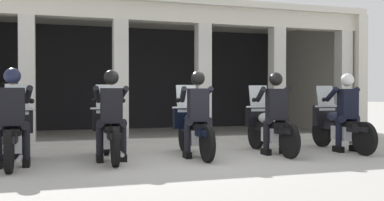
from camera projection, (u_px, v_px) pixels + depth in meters
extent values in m
plane|color=#A8A59E|center=(159.00, 140.00, 10.91)|extent=(80.00, 80.00, 0.00)
cube|color=black|center=(135.00, 78.00, 14.61)|extent=(11.50, 0.24, 3.38)
cube|color=beige|center=(163.00, 13.00, 10.63)|extent=(11.50, 0.36, 0.44)
cube|color=beige|center=(147.00, 15.00, 12.53)|extent=(11.50, 4.69, 0.16)
cube|color=beige|center=(316.00, 78.00, 14.22)|extent=(0.30, 4.69, 3.38)
cube|color=beige|center=(27.00, 81.00, 9.73)|extent=(0.35, 0.36, 2.94)
cube|color=beige|center=(120.00, 81.00, 10.35)|extent=(0.35, 0.36, 2.94)
cube|color=beige|center=(203.00, 82.00, 10.97)|extent=(0.35, 0.36, 2.94)
cube|color=beige|center=(277.00, 83.00, 11.58)|extent=(0.35, 0.36, 2.94)
cube|color=beige|center=(343.00, 83.00, 12.20)|extent=(0.35, 0.36, 2.94)
cube|color=#B7B5AD|center=(168.00, 141.00, 10.20)|extent=(11.10, 0.24, 0.12)
cylinder|color=black|center=(18.00, 142.00, 7.67)|extent=(0.09, 0.64, 0.64)
cylinder|color=black|center=(9.00, 152.00, 6.34)|extent=(0.09, 0.64, 0.64)
cube|color=black|center=(18.00, 130.00, 7.67)|extent=(0.14, 0.44, 0.08)
cube|color=silver|center=(14.00, 143.00, 6.96)|extent=(0.28, 0.44, 0.28)
cube|color=black|center=(14.00, 135.00, 7.00)|extent=(0.18, 1.24, 0.16)
ellipsoid|color=#1E2338|center=(15.00, 123.00, 7.21)|extent=(0.26, 0.48, 0.22)
cube|color=black|center=(13.00, 132.00, 6.83)|extent=(0.24, 0.52, 0.10)
cube|color=black|center=(9.00, 139.00, 6.39)|extent=(0.16, 0.48, 0.10)
cylinder|color=silver|center=(18.00, 128.00, 7.61)|extent=(0.05, 0.24, 0.53)
cube|color=black|center=(17.00, 121.00, 7.55)|extent=(0.52, 0.16, 0.44)
sphere|color=silver|center=(18.00, 119.00, 7.65)|extent=(0.18, 0.18, 0.18)
cube|color=silver|center=(17.00, 99.00, 7.53)|extent=(0.40, 0.14, 0.54)
cylinder|color=silver|center=(17.00, 110.00, 7.46)|extent=(0.62, 0.04, 0.04)
cylinder|color=silver|center=(20.00, 158.00, 6.66)|extent=(0.07, 0.55, 0.07)
cube|color=black|center=(12.00, 107.00, 6.80)|extent=(0.36, 0.22, 0.60)
cube|color=black|center=(13.00, 105.00, 6.92)|extent=(0.05, 0.02, 0.32)
sphere|color=#936B51|center=(12.00, 78.00, 6.82)|extent=(0.21, 0.21, 0.21)
sphere|color=#191E38|center=(12.00, 76.00, 6.82)|extent=(0.26, 0.26, 0.26)
cylinder|color=black|center=(22.00, 126.00, 6.87)|extent=(0.26, 0.29, 0.17)
cylinder|color=black|center=(26.00, 143.00, 6.89)|extent=(0.12, 0.12, 0.53)
cube|color=black|center=(26.00, 163.00, 6.91)|extent=(0.11, 0.26, 0.12)
cylinder|color=black|center=(3.00, 126.00, 6.79)|extent=(0.26, 0.29, 0.17)
cylinder|color=black|center=(28.00, 95.00, 7.09)|extent=(0.19, 0.48, 0.31)
sphere|color=black|center=(32.00, 101.00, 7.30)|extent=(0.09, 0.09, 0.09)
cylinder|color=black|center=(106.00, 138.00, 8.25)|extent=(0.09, 0.64, 0.64)
cylinder|color=black|center=(115.00, 147.00, 6.91)|extent=(0.09, 0.64, 0.64)
cube|color=black|center=(106.00, 127.00, 8.25)|extent=(0.14, 0.44, 0.08)
cube|color=silver|center=(111.00, 140.00, 7.53)|extent=(0.28, 0.44, 0.28)
cube|color=black|center=(110.00, 132.00, 7.58)|extent=(0.18, 1.24, 0.16)
ellipsoid|color=#B2B2B7|center=(109.00, 121.00, 7.79)|extent=(0.26, 0.48, 0.22)
cube|color=black|center=(111.00, 129.00, 7.41)|extent=(0.24, 0.52, 0.10)
cube|color=black|center=(115.00, 136.00, 6.97)|extent=(0.16, 0.48, 0.10)
cylinder|color=silver|center=(106.00, 126.00, 8.19)|extent=(0.05, 0.24, 0.53)
cube|color=black|center=(107.00, 119.00, 8.13)|extent=(0.52, 0.16, 0.44)
sphere|color=silver|center=(106.00, 117.00, 8.23)|extent=(0.18, 0.18, 0.18)
cube|color=silver|center=(107.00, 99.00, 8.11)|extent=(0.40, 0.14, 0.54)
cylinder|color=silver|center=(107.00, 108.00, 8.03)|extent=(0.62, 0.04, 0.04)
cylinder|color=silver|center=(120.00, 153.00, 7.24)|extent=(0.07, 0.55, 0.07)
cube|color=black|center=(111.00, 106.00, 7.38)|extent=(0.36, 0.22, 0.60)
cube|color=#591414|center=(111.00, 104.00, 7.50)|extent=(0.05, 0.02, 0.32)
sphere|color=tan|center=(111.00, 79.00, 7.39)|extent=(0.21, 0.21, 0.21)
sphere|color=black|center=(111.00, 77.00, 7.39)|extent=(0.26, 0.26, 0.26)
cylinder|color=black|center=(120.00, 123.00, 7.45)|extent=(0.26, 0.29, 0.17)
cylinder|color=black|center=(123.00, 139.00, 7.47)|extent=(0.12, 0.12, 0.53)
cube|color=black|center=(123.00, 158.00, 7.48)|extent=(0.11, 0.26, 0.12)
cylinder|color=black|center=(103.00, 124.00, 7.36)|extent=(0.26, 0.29, 0.17)
cylinder|color=black|center=(100.00, 140.00, 7.35)|extent=(0.12, 0.12, 0.53)
cube|color=black|center=(100.00, 159.00, 7.37)|extent=(0.11, 0.26, 0.12)
cylinder|color=black|center=(122.00, 95.00, 7.66)|extent=(0.19, 0.48, 0.31)
sphere|color=black|center=(123.00, 100.00, 7.88)|extent=(0.09, 0.09, 0.09)
cylinder|color=black|center=(97.00, 95.00, 7.53)|extent=(0.19, 0.48, 0.31)
sphere|color=black|center=(94.00, 101.00, 7.72)|extent=(0.09, 0.09, 0.09)
cylinder|color=black|center=(185.00, 136.00, 8.71)|extent=(0.09, 0.64, 0.64)
cylinder|color=black|center=(207.00, 144.00, 7.37)|extent=(0.09, 0.64, 0.64)
cube|color=black|center=(185.00, 126.00, 8.71)|extent=(0.14, 0.44, 0.08)
cube|color=silver|center=(196.00, 137.00, 7.99)|extent=(0.28, 0.44, 0.28)
cube|color=black|center=(195.00, 130.00, 8.04)|extent=(0.18, 1.24, 0.16)
ellipsoid|color=#1E2338|center=(191.00, 119.00, 8.25)|extent=(0.26, 0.48, 0.22)
cube|color=black|center=(198.00, 127.00, 7.87)|extent=(0.24, 0.52, 0.10)
cube|color=black|center=(206.00, 133.00, 7.43)|extent=(0.16, 0.48, 0.10)
cylinder|color=silver|center=(185.00, 124.00, 8.65)|extent=(0.05, 0.24, 0.53)
cube|color=black|center=(186.00, 117.00, 8.59)|extent=(0.52, 0.16, 0.44)
sphere|color=silver|center=(185.00, 116.00, 8.68)|extent=(0.18, 0.18, 0.18)
cube|color=silver|center=(186.00, 99.00, 8.56)|extent=(0.40, 0.14, 0.54)
cylinder|color=silver|center=(188.00, 108.00, 8.49)|extent=(0.62, 0.04, 0.04)
cylinder|color=silver|center=(208.00, 149.00, 7.70)|extent=(0.07, 0.55, 0.07)
cube|color=black|center=(198.00, 105.00, 7.84)|extent=(0.36, 0.22, 0.60)
cube|color=black|center=(196.00, 104.00, 7.95)|extent=(0.05, 0.02, 0.32)
sphere|color=tan|center=(198.00, 80.00, 7.85)|extent=(0.21, 0.21, 0.21)
sphere|color=black|center=(198.00, 78.00, 7.85)|extent=(0.26, 0.26, 0.26)
cylinder|color=black|center=(205.00, 122.00, 7.90)|extent=(0.26, 0.29, 0.17)
cylinder|color=black|center=(208.00, 137.00, 7.93)|extent=(0.12, 0.12, 0.53)
cube|color=black|center=(208.00, 154.00, 7.94)|extent=(0.11, 0.26, 0.12)
cylinder|color=black|center=(191.00, 122.00, 7.82)|extent=(0.26, 0.29, 0.17)
cylinder|color=black|center=(187.00, 137.00, 7.81)|extent=(0.12, 0.12, 0.53)
cube|color=black|center=(187.00, 155.00, 7.82)|extent=(0.11, 0.26, 0.12)
cylinder|color=black|center=(206.00, 94.00, 8.12)|extent=(0.19, 0.48, 0.31)
sphere|color=black|center=(204.00, 100.00, 8.33)|extent=(0.09, 0.09, 0.09)
cylinder|color=black|center=(183.00, 94.00, 7.99)|extent=(0.19, 0.48, 0.31)
sphere|color=black|center=(178.00, 100.00, 8.18)|extent=(0.09, 0.09, 0.09)
cylinder|color=black|center=(256.00, 134.00, 9.13)|extent=(0.09, 0.64, 0.64)
cylinder|color=black|center=(289.00, 141.00, 7.80)|extent=(0.09, 0.64, 0.64)
cube|color=black|center=(256.00, 124.00, 9.13)|extent=(0.14, 0.44, 0.08)
cube|color=silver|center=(272.00, 135.00, 8.42)|extent=(0.28, 0.44, 0.28)
cube|color=black|center=(271.00, 128.00, 8.46)|extent=(0.18, 1.24, 0.16)
ellipsoid|color=#B2B2B7|center=(266.00, 118.00, 8.67)|extent=(0.26, 0.48, 0.22)
cube|color=black|center=(276.00, 125.00, 8.29)|extent=(0.24, 0.52, 0.10)
cube|color=black|center=(288.00, 131.00, 7.85)|extent=(0.16, 0.48, 0.10)
cylinder|color=silver|center=(257.00, 123.00, 9.07)|extent=(0.05, 0.24, 0.53)
cube|color=black|center=(258.00, 116.00, 9.01)|extent=(0.52, 0.16, 0.44)
sphere|color=silver|center=(256.00, 115.00, 9.11)|extent=(0.18, 0.18, 0.18)
cube|color=silver|center=(259.00, 98.00, 8.99)|extent=(0.40, 0.14, 0.54)
cylinder|color=silver|center=(260.00, 107.00, 8.91)|extent=(0.62, 0.04, 0.04)
cylinder|color=silver|center=(287.00, 147.00, 8.12)|extent=(0.07, 0.55, 0.07)
cube|color=black|center=(276.00, 104.00, 8.26)|extent=(0.36, 0.22, 0.60)
cube|color=black|center=(273.00, 103.00, 8.38)|extent=(0.05, 0.02, 0.32)
sphere|color=#936B51|center=(276.00, 81.00, 8.27)|extent=(0.21, 0.21, 0.21)
sphere|color=black|center=(276.00, 79.00, 8.27)|extent=(0.26, 0.26, 0.26)
cylinder|color=black|center=(282.00, 120.00, 8.33)|extent=(0.26, 0.29, 0.17)
cylinder|color=black|center=(285.00, 134.00, 8.35)|extent=(0.12, 0.12, 0.53)
cube|color=black|center=(285.00, 151.00, 8.37)|extent=(0.11, 0.26, 0.12)
cylinder|color=black|center=(269.00, 121.00, 8.25)|extent=(0.26, 0.29, 0.17)
cylinder|color=black|center=(266.00, 135.00, 8.23)|extent=(0.12, 0.12, 0.53)
cube|color=black|center=(266.00, 152.00, 8.25)|extent=(0.11, 0.26, 0.12)
cylinder|color=black|center=(281.00, 94.00, 8.54)|extent=(0.19, 0.48, 0.31)
sphere|color=black|center=(277.00, 100.00, 8.76)|extent=(0.09, 0.09, 0.09)
cylinder|color=black|center=(261.00, 94.00, 8.41)|extent=(0.19, 0.48, 0.31)
sphere|color=black|center=(254.00, 100.00, 8.61)|extent=(0.09, 0.09, 0.09)
cylinder|color=black|center=(322.00, 132.00, 9.52)|extent=(0.09, 0.64, 0.64)
cylinder|color=black|center=(364.00, 139.00, 8.18)|extent=(0.09, 0.64, 0.64)
cube|color=black|center=(322.00, 123.00, 9.52)|extent=(0.14, 0.44, 0.08)
cube|color=silver|center=(343.00, 133.00, 8.80)|extent=(0.28, 0.44, 0.28)
cube|color=black|center=(342.00, 126.00, 8.85)|extent=(0.18, 1.24, 0.16)
ellipsoid|color=#1E2338|center=(335.00, 117.00, 9.06)|extent=(0.26, 0.48, 0.22)
cube|color=black|center=(347.00, 124.00, 8.68)|extent=(0.24, 0.52, 0.10)
cube|color=black|center=(362.00, 129.00, 8.24)|extent=(0.16, 0.48, 0.10)
cylinder|color=silver|center=(323.00, 122.00, 9.46)|extent=(0.05, 0.24, 0.53)
cube|color=black|center=(325.00, 115.00, 9.40)|extent=(0.52, 0.16, 0.44)
sphere|color=silver|center=(322.00, 114.00, 9.50)|extent=(0.18, 0.18, 0.18)
cube|color=silver|center=(326.00, 98.00, 9.38)|extent=(0.40, 0.14, 0.54)
cylinder|color=silver|center=(328.00, 106.00, 9.30)|extent=(0.62, 0.04, 0.04)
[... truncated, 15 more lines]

